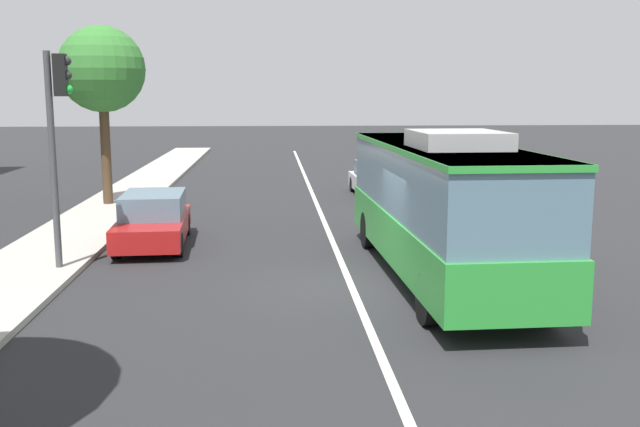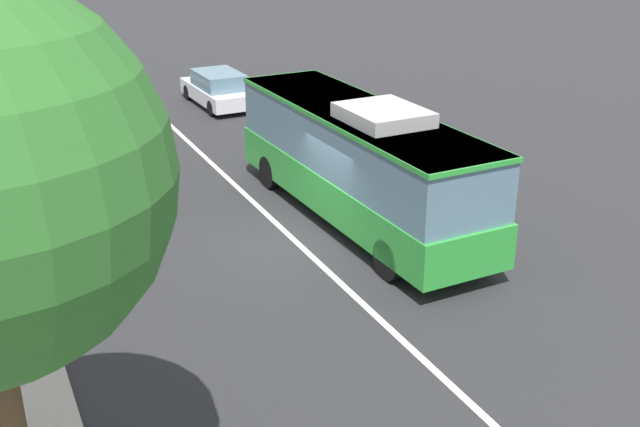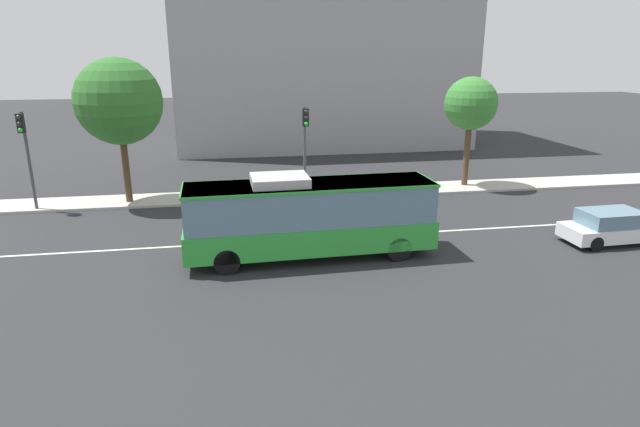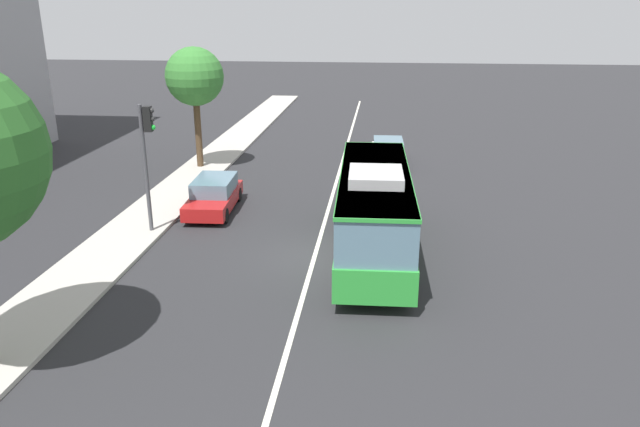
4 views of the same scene
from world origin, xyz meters
name	(u,v)px [view 4 (image 4 of 4)]	position (x,y,z in m)	size (l,w,h in m)	color
ground_plane	(315,257)	(0.00, 0.00, 0.00)	(160.00, 160.00, 0.00)	#28282B
sidewalk_kerb	(115,246)	(0.00, 7.64, 0.07)	(80.00, 2.63, 0.14)	#B2ADA3
lane_centre_line	(315,256)	(0.00, 0.00, 0.01)	(76.00, 0.16, 0.01)	silver
transit_bus	(374,207)	(0.59, -2.12, 1.81)	(10.07, 2.80, 3.46)	green
sedan_white	(388,152)	(13.95, -2.65, 0.72)	(4.55, 1.93, 1.46)	white
sedan_red	(214,195)	(4.73, 5.07, 0.72)	(4.58, 2.02, 1.46)	#B21919
traffic_light_mid_block	(147,147)	(1.68, 6.68, 3.56)	(0.34, 0.62, 5.20)	#47474C
street_tree_kerbside_left	(195,77)	(11.84, 7.89, 5.06)	(3.15, 3.15, 6.69)	#4C3823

